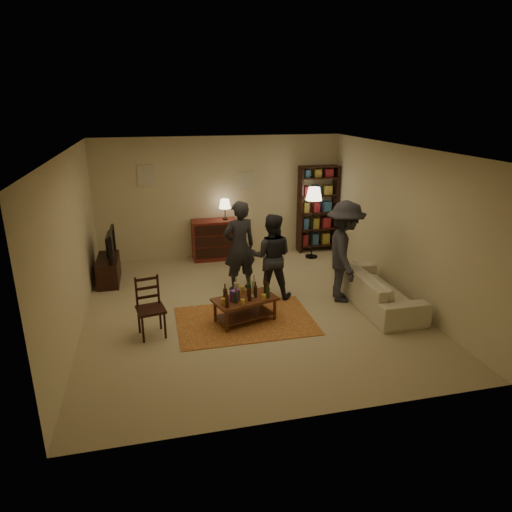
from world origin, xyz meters
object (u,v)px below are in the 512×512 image
object	(u,v)px
person_left	(239,247)
bookshelf	(317,208)
person_by_sofa	(344,252)
dining_chair	(150,305)
sofa	(377,289)
floor_lamp	(314,199)
tv_stand	(108,263)
person_right	(271,256)
coffee_table	(245,300)
dresser	(215,239)

from	to	relation	value
person_left	bookshelf	bearing A→B (deg)	-150.81
bookshelf	person_by_sofa	xyz separation A→B (m)	(-0.55, -2.82, -0.13)
person_by_sofa	bookshelf	bearing A→B (deg)	3.24
dining_chair	sofa	size ratio (longest dim) A/B	0.45
sofa	floor_lamp	bearing A→B (deg)	4.77
tv_stand	person_right	size ratio (longest dim) A/B	0.68
coffee_table	dining_chair	world-z (taller)	dining_chair
bookshelf	sofa	bearing A→B (deg)	-90.82
sofa	person_left	size ratio (longest dim) A/B	1.21
tv_stand	person_right	distance (m)	3.28
tv_stand	person_right	bearing A→B (deg)	-25.97
sofa	dining_chair	bearing A→B (deg)	92.76
tv_stand	bookshelf	world-z (taller)	bookshelf
coffee_table	person_by_sofa	distance (m)	2.01
person_left	dresser	bearing A→B (deg)	-96.18
dining_chair	coffee_table	bearing A→B (deg)	-6.90
tv_stand	person_by_sofa	distance (m)	4.57
dining_chair	sofa	distance (m)	3.88
floor_lamp	person_right	xyz separation A→B (m)	(-1.49, -1.94, -0.59)
dining_chair	sofa	world-z (taller)	dining_chair
coffee_table	person_left	bearing A→B (deg)	82.13
dining_chair	person_left	distance (m)	2.21
dresser	person_right	size ratio (longest dim) A/B	0.88
dining_chair	tv_stand	distance (m)	2.51
coffee_table	person_by_sofa	bearing A→B (deg)	13.50
dresser	person_by_sofa	bearing A→B (deg)	-55.52
dining_chair	floor_lamp	bearing A→B (deg)	28.03
coffee_table	bookshelf	bearing A→B (deg)	53.40
coffee_table	bookshelf	world-z (taller)	bookshelf
dining_chair	bookshelf	world-z (taller)	bookshelf
bookshelf	person_left	xyz separation A→B (m)	(-2.25, -1.96, -0.17)
dresser	person_left	world-z (taller)	person_left
dining_chair	dresser	size ratio (longest dim) A/B	0.69
person_by_sofa	sofa	bearing A→B (deg)	-111.43
person_by_sofa	tv_stand	bearing A→B (deg)	80.23
floor_lamp	sofa	xyz separation A→B (m)	(0.23, -2.71, -1.06)
person_left	sofa	bearing A→B (deg)	139.16
dining_chair	sofa	bearing A→B (deg)	-7.68
bookshelf	sofa	distance (m)	3.26
tv_stand	person_left	bearing A→B (deg)	-21.85
bookshelf	person_right	xyz separation A→B (m)	(-1.76, -2.41, -0.26)
coffee_table	dresser	distance (m)	3.21
tv_stand	dresser	world-z (taller)	dresser
dresser	bookshelf	size ratio (longest dim) A/B	0.67
tv_stand	coffee_table	bearing A→B (deg)	-45.46
bookshelf	floor_lamp	size ratio (longest dim) A/B	1.25
dresser	sofa	bearing A→B (deg)	-52.46
dining_chair	dresser	distance (m)	3.62
floor_lamp	bookshelf	bearing A→B (deg)	59.97
tv_stand	bookshelf	size ratio (longest dim) A/B	0.52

